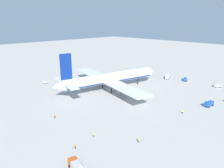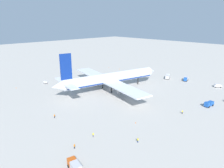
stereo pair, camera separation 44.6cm
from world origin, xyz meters
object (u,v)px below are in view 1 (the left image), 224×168
object	(u,v)px
ground_worker_1	(138,140)
ground_worker_2	(94,135)
traffic_cone_3	(16,88)
traffic_cone_1	(136,123)
airliner	(109,78)
service_truck_0	(167,76)
service_van	(217,85)
service_truck_1	(76,166)
traffic_cone_0	(119,69)
ground_worker_4	(55,116)
ground_worker_0	(75,146)
ground_worker_3	(182,112)
traffic_cone_2	(108,67)
service_truck_3	(186,78)
service_truck_2	(209,104)
baggage_cart_0	(45,82)

from	to	relation	value
ground_worker_1	ground_worker_2	world-z (taller)	ground_worker_1
traffic_cone_3	traffic_cone_1	bearing A→B (deg)	-77.59
airliner	traffic_cone_3	bearing A→B (deg)	132.95
service_truck_0	service_van	size ratio (longest dim) A/B	1.59
service_truck_1	ground_worker_2	bearing A→B (deg)	34.19
service_truck_1	traffic_cone_1	world-z (taller)	service_truck_1
service_van	traffic_cone_0	world-z (taller)	service_van
service_truck_1	ground_worker_4	size ratio (longest dim) A/B	3.52
service_truck_0	traffic_cone_3	distance (m)	98.79
service_truck_1	ground_worker_0	distance (m)	10.17
ground_worker_0	traffic_cone_1	world-z (taller)	ground_worker_0
ground_worker_0	ground_worker_4	size ratio (longest dim) A/B	0.99
ground_worker_3	traffic_cone_1	bearing A→B (deg)	158.41
traffic_cone_2	airliner	bearing A→B (deg)	-133.02
service_van	traffic_cone_1	world-z (taller)	service_van
ground_worker_1	traffic_cone_1	world-z (taller)	ground_worker_1
service_truck_1	ground_worker_0	xyz separation A→B (m)	(5.62, 8.46, -0.64)
service_truck_3	traffic_cone_0	world-z (taller)	service_truck_3
traffic_cone_1	traffic_cone_2	xyz separation A→B (m)	(62.04, 81.74, 0.00)
service_truck_2	service_truck_3	distance (m)	43.63
service_truck_1	ground_worker_2	xyz separation A→B (m)	(14.27, 9.69, -0.65)
ground_worker_2	ground_worker_4	xyz separation A→B (m)	(-2.30, 22.74, 0.02)
ground_worker_0	ground_worker_2	size ratio (longest dim) A/B	1.01
baggage_cart_0	traffic_cone_1	size ratio (longest dim) A/B	6.39
airliner	service_truck_2	size ratio (longest dim) A/B	11.97
baggage_cart_0	traffic_cone_3	bearing A→B (deg)	169.63
ground_worker_2	ground_worker_4	size ratio (longest dim) A/B	0.98
service_truck_0	service_truck_2	size ratio (longest dim) A/B	1.28
ground_worker_1	traffic_cone_2	xyz separation A→B (m)	(72.02, 90.97, -0.60)
service_truck_2	ground_worker_2	world-z (taller)	service_truck_2
traffic_cone_0	service_van	bearing A→B (deg)	-84.11
ground_worker_3	traffic_cone_0	size ratio (longest dim) A/B	3.02
service_truck_1	ground_worker_1	bearing A→B (deg)	-8.37
service_truck_2	traffic_cone_0	size ratio (longest dim) A/B	10.30
baggage_cart_0	ground_worker_3	distance (m)	86.50
ground_worker_1	ground_worker_3	world-z (taller)	ground_worker_1
service_truck_3	service_van	bearing A→B (deg)	-87.35
airliner	traffic_cone_2	bearing A→B (deg)	46.98
service_truck_3	traffic_cone_0	size ratio (longest dim) A/B	9.78
ground_worker_1	ground_worker_4	size ratio (longest dim) A/B	1.02
baggage_cart_0	ground_worker_1	xyz separation A→B (m)	(-10.04, -84.59, 0.04)
traffic_cone_3	ground_worker_2	bearing A→B (deg)	-90.92
service_truck_2	airliner	bearing A→B (deg)	108.57
ground_worker_0	traffic_cone_3	size ratio (longest dim) A/B	3.04
ground_worker_1	traffic_cone_1	distance (m)	13.61
traffic_cone_1	ground_worker_0	bearing A→B (deg)	174.59
ground_worker_4	traffic_cone_2	distance (m)	99.53
service_truck_0	traffic_cone_3	size ratio (longest dim) A/B	13.13
traffic_cone_2	ground_worker_2	bearing A→B (deg)	-135.93
service_truck_2	traffic_cone_3	world-z (taller)	service_truck_2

